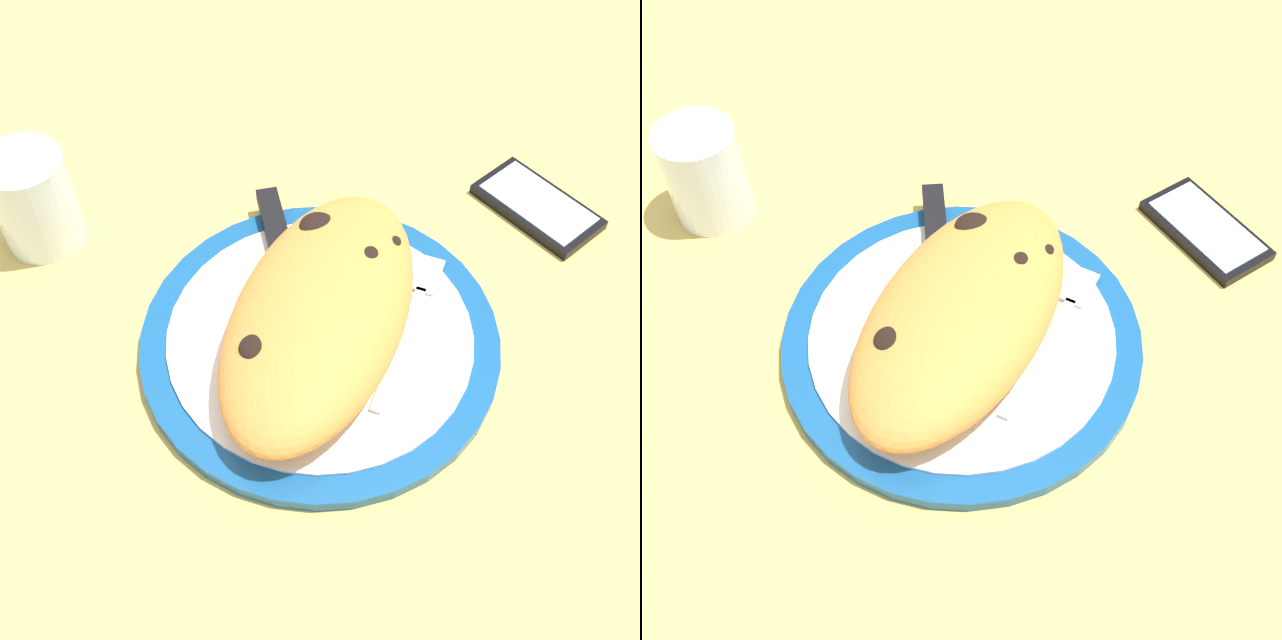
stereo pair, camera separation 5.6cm
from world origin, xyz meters
TOP-DOWN VIEW (x-y plane):
  - ground_plane at (0.00, 0.00)cm, footprint 150.00×150.00cm
  - plate at (0.00, 0.00)cm, footprint 30.07×30.07cm
  - calzone at (-0.26, 0.08)cm, footprint 28.42×16.62cm
  - fork at (3.28, -7.16)cm, footprint 17.07×3.86cm
  - knife at (6.61, 4.69)cm, footprint 23.48×12.24cm
  - smartphone at (19.83, -16.85)cm, footprint 11.94×13.13cm
  - water_glass at (6.60, 27.53)cm, footprint 7.25×7.25cm

SIDE VIEW (x-z plane):
  - ground_plane at x=0.00cm, z-range -3.00..0.00cm
  - smartphone at x=19.83cm, z-range -0.02..1.14cm
  - plate at x=0.00cm, z-range -0.04..1.53cm
  - fork at x=3.28cm, z-range 1.56..1.96cm
  - knife at x=6.61cm, z-range 1.46..2.66cm
  - water_glass at x=6.60cm, z-range -0.60..8.89cm
  - calzone at x=-0.26cm, z-range 1.58..7.15cm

